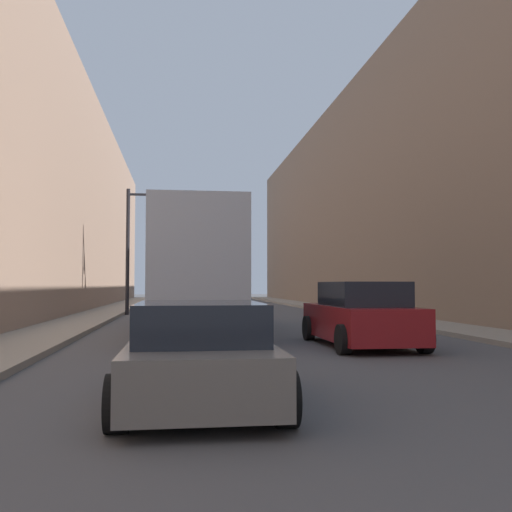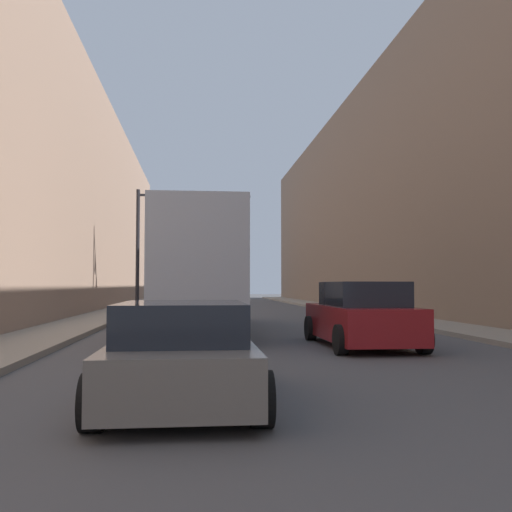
# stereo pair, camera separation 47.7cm
# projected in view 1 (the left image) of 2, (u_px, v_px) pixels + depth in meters

# --- Properties ---
(sidewalk_right) EXTENTS (2.32, 80.00, 0.15)m
(sidewalk_right) POSITION_uv_depth(u_px,v_px,m) (363.00, 314.00, 29.56)
(sidewalk_right) COLOR gray
(sidewalk_right) RESTS_ON ground
(sidewalk_left) EXTENTS (2.32, 80.00, 0.15)m
(sidewalk_left) POSITION_uv_depth(u_px,v_px,m) (94.00, 316.00, 27.75)
(sidewalk_left) COLOR gray
(sidewalk_left) RESTS_ON ground
(building_right) EXTENTS (6.00, 80.00, 14.48)m
(building_right) POSITION_uv_depth(u_px,v_px,m) (437.00, 180.00, 30.48)
(building_right) COLOR #846B56
(building_right) RESTS_ON ground
(building_left) EXTENTS (6.00, 80.00, 13.54)m
(building_left) POSITION_uv_depth(u_px,v_px,m) (8.00, 178.00, 27.53)
(building_left) COLOR #997A66
(building_left) RESTS_ON ground
(semi_truck) EXTENTS (2.59, 12.14, 3.94)m
(semi_truck) POSITION_uv_depth(u_px,v_px,m) (193.00, 267.00, 19.88)
(semi_truck) COLOR #B2B7C1
(semi_truck) RESTS_ON ground
(sedan_car) EXTENTS (2.11, 4.28, 1.37)m
(sedan_car) POSITION_uv_depth(u_px,v_px,m) (199.00, 354.00, 7.79)
(sedan_car) COLOR slate
(sedan_car) RESTS_ON ground
(suv_car) EXTENTS (2.21, 4.82, 1.69)m
(suv_car) POSITION_uv_depth(u_px,v_px,m) (360.00, 316.00, 14.96)
(suv_car) COLOR maroon
(suv_car) RESTS_ON ground
(traffic_signal_gantry) EXTENTS (6.28, 0.35, 6.84)m
(traffic_signal_gantry) POSITION_uv_depth(u_px,v_px,m) (158.00, 225.00, 31.16)
(traffic_signal_gantry) COLOR black
(traffic_signal_gantry) RESTS_ON ground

